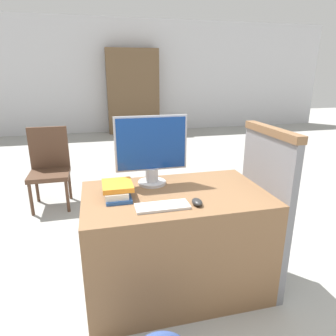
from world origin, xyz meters
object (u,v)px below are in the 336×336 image
(book_stack, at_px, (117,190))
(far_chair, at_px, (49,164))
(monitor, at_px, (151,150))
(keyboard, at_px, (162,206))
(mouse, at_px, (197,202))

(book_stack, height_order, far_chair, far_chair)
(monitor, relative_size, book_stack, 1.87)
(monitor, xyz_separation_m, keyboard, (-0.02, -0.41, -0.24))
(mouse, distance_m, book_stack, 0.52)
(mouse, bearing_deg, book_stack, 152.41)
(keyboard, relative_size, book_stack, 1.19)
(keyboard, distance_m, mouse, 0.22)
(keyboard, bearing_deg, book_stack, 137.32)
(book_stack, bearing_deg, far_chair, 110.86)
(monitor, xyz_separation_m, book_stack, (-0.26, -0.18, -0.21))
(monitor, distance_m, book_stack, 0.38)
(monitor, distance_m, keyboard, 0.48)
(keyboard, xyz_separation_m, book_stack, (-0.25, 0.23, 0.04))
(monitor, relative_size, mouse, 5.08)
(book_stack, bearing_deg, mouse, -27.59)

